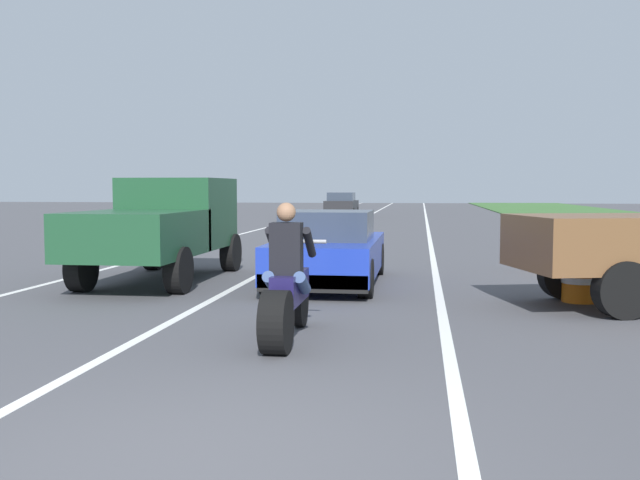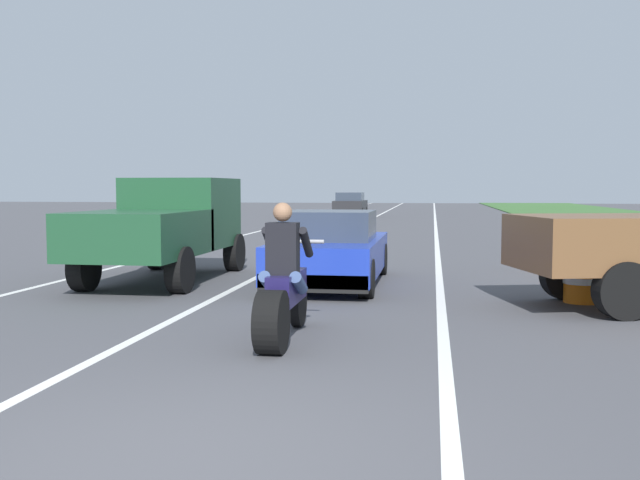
# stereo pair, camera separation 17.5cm
# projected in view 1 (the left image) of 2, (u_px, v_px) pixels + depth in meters

# --- Properties ---
(ground_plane) EXTENTS (160.00, 160.00, 0.00)m
(ground_plane) POSITION_uv_depth(u_px,v_px,m) (185.00, 466.00, 4.59)
(ground_plane) COLOR #4C4C51
(lane_stripe_left_solid) EXTENTS (0.14, 120.00, 0.01)m
(lane_stripe_left_solid) POSITION_uv_depth(u_px,v_px,m) (223.00, 239.00, 25.10)
(lane_stripe_left_solid) COLOR white
(lane_stripe_left_solid) RESTS_ON ground
(lane_stripe_right_solid) EXTENTS (0.14, 120.00, 0.01)m
(lane_stripe_right_solid) POSITION_uv_depth(u_px,v_px,m) (430.00, 241.00, 24.09)
(lane_stripe_right_solid) COLOR white
(lane_stripe_right_solid) RESTS_ON ground
(lane_stripe_centre_dashed) EXTENTS (0.14, 120.00, 0.01)m
(lane_stripe_centre_dashed) POSITION_uv_depth(u_px,v_px,m) (324.00, 240.00, 24.59)
(lane_stripe_centre_dashed) COLOR white
(lane_stripe_centre_dashed) RESTS_ON ground
(motorcycle_with_rider) EXTENTS (0.70, 2.21, 1.62)m
(motorcycle_with_rider) POSITION_uv_depth(u_px,v_px,m) (286.00, 292.00, 8.24)
(motorcycle_with_rider) COLOR black
(motorcycle_with_rider) RESTS_ON ground
(sports_car_blue) EXTENTS (1.84, 4.30, 1.37)m
(sports_car_blue) POSITION_uv_depth(u_px,v_px,m) (329.00, 251.00, 13.18)
(sports_car_blue) COLOR #1E38B2
(sports_car_blue) RESTS_ON ground
(pickup_truck_left_lane_dark_green) EXTENTS (2.02, 4.80, 1.98)m
(pickup_truck_left_lane_dark_green) POSITION_uv_depth(u_px,v_px,m) (163.00, 223.00, 13.71)
(pickup_truck_left_lane_dark_green) COLOR #1E4C2D
(pickup_truck_left_lane_dark_green) RESTS_ON ground
(construction_barrel_nearest) EXTENTS (0.58, 0.58, 1.00)m
(construction_barrel_nearest) POSITION_uv_depth(u_px,v_px,m) (581.00, 270.00, 11.19)
(construction_barrel_nearest) COLOR orange
(construction_barrel_nearest) RESTS_ON ground
(construction_barrel_mid) EXTENTS (0.58, 0.58, 1.00)m
(construction_barrel_mid) POSITION_uv_depth(u_px,v_px,m) (551.00, 248.00, 15.19)
(construction_barrel_mid) COLOR orange
(construction_barrel_mid) RESTS_ON ground
(distant_car_far_ahead) EXTENTS (1.80, 4.00, 1.50)m
(distant_car_far_ahead) POSITION_uv_depth(u_px,v_px,m) (342.00, 204.00, 44.18)
(distant_car_far_ahead) COLOR #262628
(distant_car_far_ahead) RESTS_ON ground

